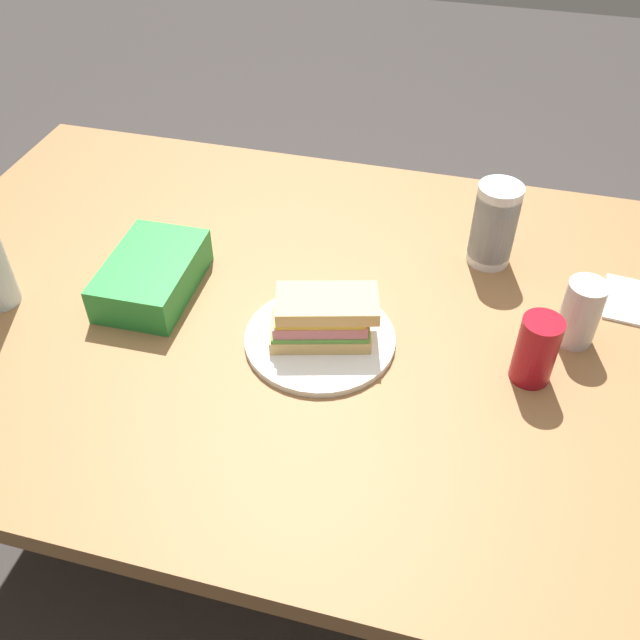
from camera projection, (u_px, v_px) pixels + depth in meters
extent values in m
plane|color=#383330|center=(306.00, 527.00, 1.77)|extent=(8.00, 8.00, 0.00)
cube|color=olive|center=(301.00, 317.00, 1.29)|extent=(1.59, 1.07, 0.04)
cylinder|color=brown|center=(105.00, 267.00, 1.99)|extent=(0.07, 0.07, 0.70)
cylinder|color=brown|center=(632.00, 358.00, 1.73)|extent=(0.07, 0.07, 0.70)
cylinder|color=white|center=(320.00, 339.00, 1.21)|extent=(0.26, 0.26, 0.01)
cube|color=#DBB26B|center=(320.00, 331.00, 1.20)|extent=(0.19, 0.13, 0.02)
cube|color=#599E3F|center=(320.00, 324.00, 1.18)|extent=(0.18, 0.13, 0.01)
cube|color=#C6727A|center=(320.00, 318.00, 1.18)|extent=(0.17, 0.12, 0.02)
cube|color=yellow|center=(320.00, 312.00, 1.17)|extent=(0.17, 0.12, 0.01)
cube|color=#DBB26B|center=(327.00, 303.00, 1.16)|extent=(0.19, 0.13, 0.02)
cylinder|color=maroon|center=(536.00, 350.00, 1.11)|extent=(0.07, 0.07, 0.12)
cube|color=#268C38|center=(152.00, 275.00, 1.29)|extent=(0.16, 0.23, 0.07)
cylinder|color=silver|center=(491.00, 240.00, 1.35)|extent=(0.08, 0.08, 0.09)
cylinder|color=silver|center=(493.00, 232.00, 1.34)|extent=(0.08, 0.08, 0.09)
cylinder|color=silver|center=(494.00, 225.00, 1.33)|extent=(0.08, 0.08, 0.09)
cylinder|color=silver|center=(496.00, 217.00, 1.31)|extent=(0.08, 0.08, 0.09)
cylinder|color=silver|center=(497.00, 209.00, 1.30)|extent=(0.08, 0.08, 0.09)
cylinder|color=silver|center=(580.00, 313.00, 1.17)|extent=(0.07, 0.07, 0.12)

